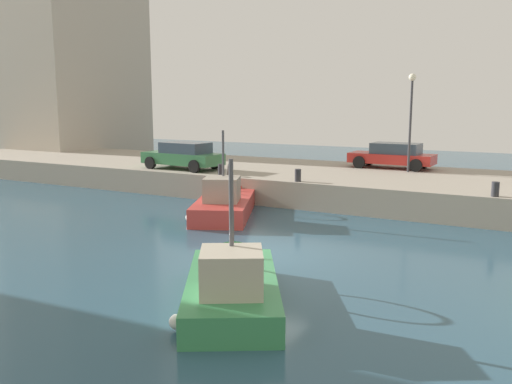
% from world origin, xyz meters
% --- Properties ---
extents(water_surface, '(80.00, 80.00, 0.00)m').
position_xyz_m(water_surface, '(0.00, 0.00, 0.00)').
color(water_surface, '#2D5166').
rests_on(water_surface, ground).
extents(quay_wall, '(9.00, 56.00, 1.20)m').
position_xyz_m(quay_wall, '(11.50, 0.00, 0.60)').
color(quay_wall, '#9E9384').
rests_on(quay_wall, ground).
extents(fishing_boat_green, '(5.78, 4.51, 4.42)m').
position_xyz_m(fishing_boat_green, '(-3.63, -1.23, 0.13)').
color(fishing_boat_green, '#388951').
rests_on(fishing_boat_green, ground).
extents(fishing_boat_red, '(6.38, 4.28, 4.49)m').
position_xyz_m(fishing_boat_red, '(4.83, 4.18, 0.14)').
color(fishing_boat_red, '#BC3833').
rests_on(fishing_boat_red, ground).
extents(parked_car_red, '(1.96, 4.40, 1.34)m').
position_xyz_m(parked_car_red, '(14.11, -0.44, 1.89)').
color(parked_car_red, red).
rests_on(parked_car_red, quay_wall).
extents(parked_car_green, '(2.14, 4.43, 1.40)m').
position_xyz_m(parked_car_green, '(8.54, 9.06, 1.92)').
color(parked_car_green, '#387547').
rests_on(parked_car_green, quay_wall).
extents(mooring_bollard_south, '(0.28, 0.28, 0.55)m').
position_xyz_m(mooring_bollard_south, '(7.35, -6.00, 1.48)').
color(mooring_bollard_south, '#2D2D33').
rests_on(mooring_bollard_south, quay_wall).
extents(mooring_bollard_mid, '(0.28, 0.28, 0.55)m').
position_xyz_m(mooring_bollard_mid, '(7.35, 2.00, 1.48)').
color(mooring_bollard_mid, '#2D2D33').
rests_on(mooring_bollard_mid, quay_wall).
extents(mooring_bollard_north, '(0.28, 0.28, 0.55)m').
position_xyz_m(mooring_bollard_north, '(7.35, 6.00, 1.48)').
color(mooring_bollard_north, '#2D2D33').
rests_on(mooring_bollard_north, quay_wall).
extents(quay_streetlamp, '(0.36, 0.36, 4.83)m').
position_xyz_m(quay_streetlamp, '(13.00, -1.51, 4.45)').
color(quay_streetlamp, '#38383D').
rests_on(quay_streetlamp, quay_wall).
extents(waterfront_building_west_mid, '(10.45, 7.69, 22.78)m').
position_xyz_m(waterfront_building_west_mid, '(17.06, 25.81, 11.41)').
color(waterfront_building_west_mid, '#B2A899').
rests_on(waterfront_building_west_mid, ground).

